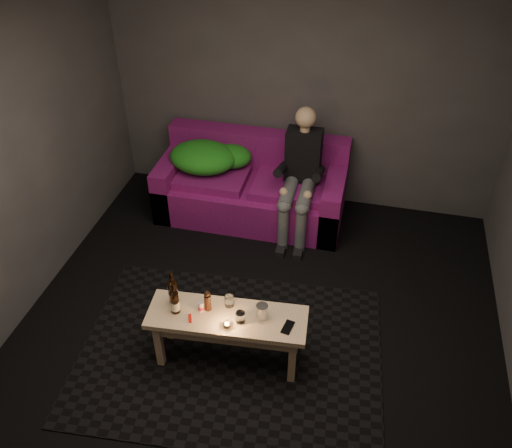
{
  "coord_description": "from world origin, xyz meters",
  "views": [
    {
      "loc": [
        0.7,
        -2.8,
        3.5
      ],
      "look_at": [
        -0.2,
        0.96,
        0.51
      ],
      "focal_mm": 38.0,
      "sensor_mm": 36.0,
      "label": 1
    }
  ],
  "objects": [
    {
      "name": "floor",
      "position": [
        0.0,
        0.0,
        0.0
      ],
      "size": [
        4.5,
        4.5,
        0.0
      ],
      "primitive_type": "plane",
      "color": "black",
      "rests_on": "ground"
    },
    {
      "name": "room",
      "position": [
        0.0,
        0.47,
        1.64
      ],
      "size": [
        4.5,
        4.5,
        4.5
      ],
      "color": "silver",
      "rests_on": "ground"
    },
    {
      "name": "rug",
      "position": [
        -0.16,
        -0.11,
        0.01
      ],
      "size": [
        2.54,
        1.94,
        0.01
      ],
      "primitive_type": "cube",
      "rotation": [
        0.0,
        0.0,
        0.08
      ],
      "color": "black",
      "rests_on": "floor"
    },
    {
      "name": "sofa",
      "position": [
        -0.44,
        1.82,
        0.3
      ],
      "size": [
        1.92,
        0.86,
        0.83
      ],
      "color": "#660D50",
      "rests_on": "floor"
    },
    {
      "name": "green_blanket",
      "position": [
        -0.91,
        1.81,
        0.62
      ],
      "size": [
        0.84,
        0.58,
        0.29
      ],
      "color": "#2A911A",
      "rests_on": "sofa"
    },
    {
      "name": "person",
      "position": [
        0.08,
        1.66,
        0.66
      ],
      "size": [
        0.35,
        0.8,
        1.28
      ],
      "color": "black",
      "rests_on": "sofa"
    },
    {
      "name": "coffee_table",
      "position": [
        -0.16,
        -0.16,
        0.4
      ],
      "size": [
        1.23,
        0.48,
        0.49
      ],
      "rotation": [
        0.0,
        0.0,
        0.08
      ],
      "color": "tan",
      "rests_on": "rug"
    },
    {
      "name": "beer_bottle_a",
      "position": [
        -0.59,
        -0.12,
        0.6
      ],
      "size": [
        0.08,
        0.08,
        0.3
      ],
      "color": "black",
      "rests_on": "coffee_table"
    },
    {
      "name": "beer_bottle_b",
      "position": [
        -0.54,
        -0.2,
        0.59
      ],
      "size": [
        0.07,
        0.07,
        0.28
      ],
      "color": "black",
      "rests_on": "coffee_table"
    },
    {
      "name": "salt_shaker",
      "position": [
        -0.36,
        -0.15,
        0.53
      ],
      "size": [
        0.05,
        0.05,
        0.09
      ],
      "primitive_type": "cylinder",
      "rotation": [
        0.0,
        0.0,
        0.38
      ],
      "color": "silver",
      "rests_on": "coffee_table"
    },
    {
      "name": "pepper_mill",
      "position": [
        -0.31,
        -0.13,
        0.56
      ],
      "size": [
        0.07,
        0.07,
        0.14
      ],
      "primitive_type": "cylinder",
      "rotation": [
        0.0,
        0.0,
        0.36
      ],
      "color": "black",
      "rests_on": "coffee_table"
    },
    {
      "name": "tumbler_back",
      "position": [
        -0.17,
        -0.05,
        0.53
      ],
      "size": [
        0.08,
        0.08,
        0.09
      ],
      "primitive_type": "cylinder",
      "rotation": [
        0.0,
        0.0,
        0.12
      ],
      "color": "white",
      "rests_on": "coffee_table"
    },
    {
      "name": "tealight",
      "position": [
        -0.13,
        -0.26,
        0.51
      ],
      "size": [
        0.05,
        0.05,
        0.04
      ],
      "color": "white",
      "rests_on": "coffee_table"
    },
    {
      "name": "tumbler_front",
      "position": [
        -0.04,
        -0.19,
        0.54
      ],
      "size": [
        0.08,
        0.08,
        0.09
      ],
      "primitive_type": "cylinder",
      "rotation": [
        0.0,
        0.0,
        -0.11
      ],
      "color": "white",
      "rests_on": "coffee_table"
    },
    {
      "name": "steel_cup",
      "position": [
        0.1,
        -0.11,
        0.55
      ],
      "size": [
        0.09,
        0.09,
        0.12
      ],
      "primitive_type": "cylinder",
      "rotation": [
        0.0,
        0.0,
        0.02
      ],
      "color": "silver",
      "rests_on": "coffee_table"
    },
    {
      "name": "smartphone",
      "position": [
        0.31,
        -0.17,
        0.5
      ],
      "size": [
        0.09,
        0.15,
        0.01
      ],
      "primitive_type": "cube",
      "rotation": [
        0.0,
        0.0,
        -0.19
      ],
      "color": "black",
      "rests_on": "coffee_table"
    },
    {
      "name": "red_lighter",
      "position": [
        -0.41,
        -0.25,
        0.5
      ],
      "size": [
        0.05,
        0.08,
        0.01
      ],
      "primitive_type": "cube",
      "rotation": [
        0.0,
        0.0,
        0.39
      ],
      "color": "red",
      "rests_on": "coffee_table"
    }
  ]
}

